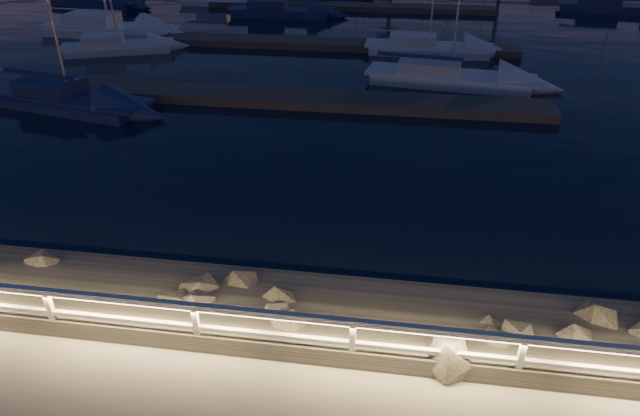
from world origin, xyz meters
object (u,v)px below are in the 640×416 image
at_px(sailboat_d, 446,75).
at_px(sailboat_g, 425,46).
at_px(sailboat_b, 66,97).
at_px(sailboat_f, 106,27).
at_px(guard_rail, 141,310).
at_px(sailboat_l, 611,6).
at_px(sailboat_j, 278,10).
at_px(sailboat_a, 115,45).

relative_size(sailboat_d, sailboat_g, 1.11).
distance_m(sailboat_b, sailboat_f, 13.86).
bearing_deg(guard_rail, sailboat_d, 71.46).
bearing_deg(sailboat_g, sailboat_d, -79.33).
height_order(sailboat_d, sailboat_f, sailboat_f).
xyz_separation_m(guard_rail, sailboat_l, (19.85, 40.12, -0.97)).
bearing_deg(sailboat_d, sailboat_j, 135.75).
height_order(guard_rail, sailboat_b, sailboat_b).
height_order(sailboat_a, sailboat_l, sailboat_l).
distance_m(sailboat_a, sailboat_b, 9.29).
distance_m(sailboat_f, sailboat_g, 20.28).
height_order(sailboat_b, sailboat_g, sailboat_b).
relative_size(sailboat_b, sailboat_f, 0.85).
xyz_separation_m(sailboat_d, sailboat_j, (-11.44, 14.66, 0.03)).
xyz_separation_m(sailboat_b, sailboat_f, (-4.69, 13.05, 0.05)).
bearing_deg(sailboat_a, sailboat_b, -98.51).
relative_size(sailboat_b, sailboat_l, 0.93).
distance_m(sailboat_d, sailboat_j, 18.59).
height_order(sailboat_a, sailboat_f, sailboat_f).
xyz_separation_m(sailboat_d, sailboat_l, (13.19, 20.27, -0.00)).
xyz_separation_m(sailboat_j, sailboat_l, (24.63, 5.61, -0.03)).
relative_size(guard_rail, sailboat_f, 2.96).
distance_m(guard_rail, sailboat_g, 26.18).
bearing_deg(sailboat_l, sailboat_b, -128.28).
relative_size(sailboat_a, sailboat_d, 0.78).
distance_m(sailboat_b, sailboat_l, 39.49).
distance_m(sailboat_a, sailboat_j, 13.48).
bearing_deg(sailboat_f, sailboat_g, -0.66).
bearing_deg(sailboat_d, guard_rail, -100.77).
xyz_separation_m(guard_rail, sailboat_a, (-11.91, 23.07, -0.97)).
height_order(sailboat_b, sailboat_f, sailboat_f).
bearing_deg(sailboat_a, sailboat_g, -13.83).
distance_m(sailboat_f, sailboat_l, 36.72).
bearing_deg(sailboat_l, sailboat_d, -112.69).
bearing_deg(guard_rail, sailboat_a, 117.31).
distance_m(guard_rail, sailboat_b, 17.14).
distance_m(sailboat_a, sailboat_g, 17.83).
bearing_deg(sailboat_l, guard_rail, -105.95).
height_order(sailboat_f, sailboat_l, sailboat_f).
height_order(sailboat_f, sailboat_j, sailboat_f).
bearing_deg(sailboat_b, sailboat_l, 53.79).
relative_size(sailboat_j, sailboat_l, 0.95).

